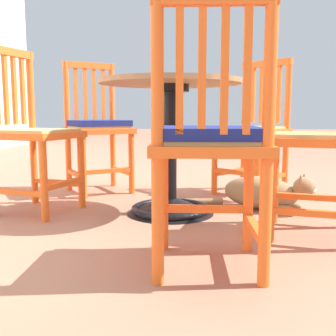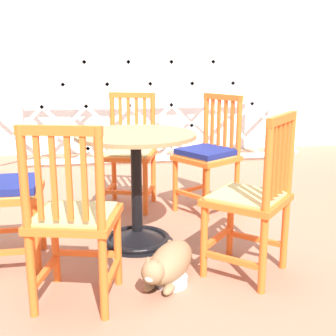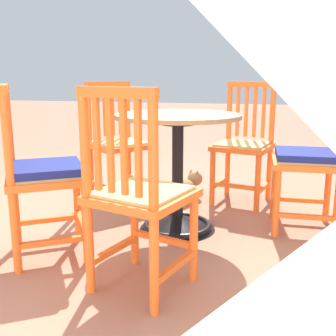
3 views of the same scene
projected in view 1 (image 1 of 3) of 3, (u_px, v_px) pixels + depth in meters
ground_plane at (203, 210)px, 2.32m from camera, size 24.00×24.00×0.00m
cafe_table at (170, 162)px, 2.21m from camera, size 0.76×0.76×0.73m
orange_chair_at_corner at (32, 135)px, 2.25m from camera, size 0.50×0.50×0.91m
orange_chair_tucked_in at (209, 144)px, 1.40m from camera, size 0.41×0.41×0.91m
orange_chair_facing_out at (321, 140)px, 1.79m from camera, size 0.48×0.48×0.91m
orange_chair_by_planter at (253, 131)px, 2.74m from camera, size 0.56×0.56×0.91m
orange_chair_near_fence at (98, 128)px, 2.82m from camera, size 0.55×0.55×0.91m
tabby_cat at (266, 193)px, 2.32m from camera, size 0.39×0.72×0.23m
pet_water_bowl at (274, 205)px, 2.34m from camera, size 0.17×0.17×0.05m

